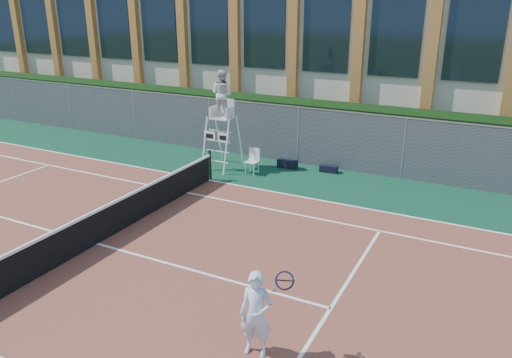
% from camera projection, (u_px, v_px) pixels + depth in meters
% --- Properties ---
extents(ground, '(120.00, 120.00, 0.00)m').
position_uv_depth(ground, '(97.00, 245.00, 13.02)').
color(ground, '#233814').
extents(apron, '(36.00, 20.00, 0.01)m').
position_uv_depth(apron, '(123.00, 230.00, 13.86)').
color(apron, '#0D3D2B').
rests_on(apron, ground).
extents(tennis_court, '(23.77, 10.97, 0.02)m').
position_uv_depth(tennis_court, '(97.00, 244.00, 13.01)').
color(tennis_court, brown).
rests_on(tennis_court, apron).
extents(tennis_net, '(0.10, 11.30, 1.10)m').
position_uv_depth(tennis_net, '(95.00, 226.00, 12.84)').
color(tennis_net, black).
rests_on(tennis_net, ground).
extents(fence, '(40.00, 0.06, 2.20)m').
position_uv_depth(fence, '(252.00, 130.00, 20.02)').
color(fence, '#595E60').
rests_on(fence, ground).
extents(hedge, '(40.00, 1.40, 2.20)m').
position_uv_depth(hedge, '(265.00, 124.00, 21.03)').
color(hedge, black).
rests_on(hedge, ground).
extents(building, '(45.00, 10.60, 8.22)m').
position_uv_depth(building, '(330.00, 37.00, 26.66)').
color(building, beige).
rests_on(building, ground).
extents(umpire_chair, '(1.04, 1.60, 3.72)m').
position_uv_depth(umpire_chair, '(222.00, 96.00, 18.14)').
color(umpire_chair, white).
rests_on(umpire_chair, ground).
extents(plastic_chair, '(0.44, 0.44, 0.93)m').
position_uv_depth(plastic_chair, '(253.00, 159.00, 18.22)').
color(plastic_chair, silver).
rests_on(plastic_chair, apron).
extents(sports_bag_near, '(0.77, 0.34, 0.32)m').
position_uv_depth(sports_bag_near, '(287.00, 164.00, 18.91)').
color(sports_bag_near, black).
rests_on(sports_bag_near, apron).
extents(sports_bag_far, '(0.67, 0.34, 0.26)m').
position_uv_depth(sports_bag_far, '(329.00, 169.00, 18.45)').
color(sports_bag_far, black).
rests_on(sports_bag_far, apron).
extents(tennis_player, '(0.95, 0.67, 1.65)m').
position_uv_depth(tennis_player, '(256.00, 314.00, 8.71)').
color(tennis_player, silver).
rests_on(tennis_player, tennis_court).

